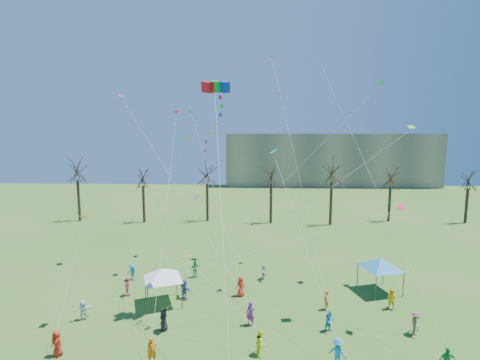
{
  "coord_description": "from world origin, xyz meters",
  "views": [
    {
      "loc": [
        0.11,
        -18.08,
        13.95
      ],
      "look_at": [
        -0.93,
        5.0,
        11.0
      ],
      "focal_mm": 25.0,
      "sensor_mm": 36.0,
      "label": 1
    }
  ],
  "objects_px": {
    "distant_building": "(329,159)",
    "canopy_tent_white": "(163,274)",
    "big_box_kite": "(213,149)",
    "canopy_tent_blue": "(381,263)"
  },
  "relations": [
    {
      "from": "distant_building",
      "to": "big_box_kite",
      "type": "distance_m",
      "value": 79.88
    },
    {
      "from": "big_box_kite",
      "to": "canopy_tent_white",
      "type": "bearing_deg",
      "value": 157.06
    },
    {
      "from": "distant_building",
      "to": "canopy_tent_white",
      "type": "distance_m",
      "value": 79.58
    },
    {
      "from": "distant_building",
      "to": "canopy_tent_blue",
      "type": "bearing_deg",
      "value": -98.46
    },
    {
      "from": "distant_building",
      "to": "canopy_tent_white",
      "type": "bearing_deg",
      "value": -111.84
    },
    {
      "from": "canopy_tent_blue",
      "to": "big_box_kite",
      "type": "bearing_deg",
      "value": -160.7
    },
    {
      "from": "distant_building",
      "to": "canopy_tent_white",
      "type": "relative_size",
      "value": 15.63
    },
    {
      "from": "distant_building",
      "to": "canopy_tent_white",
      "type": "height_order",
      "value": "distant_building"
    },
    {
      "from": "canopy_tent_white",
      "to": "canopy_tent_blue",
      "type": "height_order",
      "value": "canopy_tent_blue"
    },
    {
      "from": "distant_building",
      "to": "canopy_tent_blue",
      "type": "distance_m",
      "value": 71.57
    }
  ]
}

